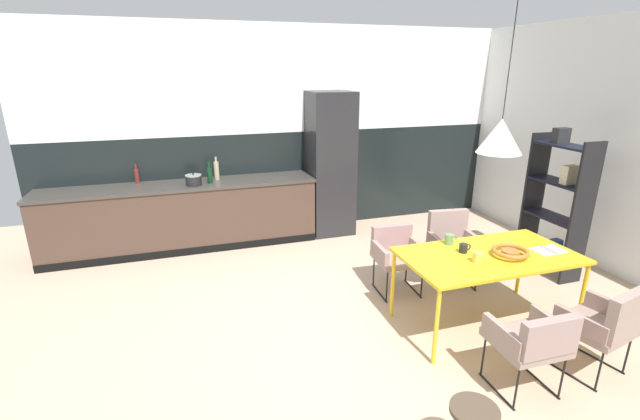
# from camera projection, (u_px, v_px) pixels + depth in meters

# --- Properties ---
(ground_plane) EXTENTS (8.95, 8.95, 0.00)m
(ground_plane) POSITION_uv_depth(u_px,v_px,m) (370.00, 342.00, 3.92)
(ground_plane) COLOR tan
(back_wall_splashback_dark) EXTENTS (6.88, 0.12, 1.47)m
(back_wall_splashback_dark) POSITION_uv_depth(u_px,v_px,m) (287.00, 181.00, 6.54)
(back_wall_splashback_dark) COLOR black
(back_wall_splashback_dark) RESTS_ON ground
(back_wall_panel_upper) EXTENTS (6.88, 0.12, 1.47)m
(back_wall_panel_upper) POSITION_uv_depth(u_px,v_px,m) (284.00, 79.00, 6.08)
(back_wall_panel_upper) COLOR white
(back_wall_panel_upper) RESTS_ON back_wall_splashback_dark
(kitchen_counter) EXTENTS (3.57, 0.63, 0.90)m
(kitchen_counter) POSITION_uv_depth(u_px,v_px,m) (184.00, 216.00, 5.86)
(kitchen_counter) COLOR #463329
(kitchen_counter) RESTS_ON ground
(refrigerator_column) EXTENTS (0.61, 0.60, 2.05)m
(refrigerator_column) POSITION_uv_depth(u_px,v_px,m) (330.00, 164.00, 6.28)
(refrigerator_column) COLOR #232326
(refrigerator_column) RESTS_ON ground
(dining_table) EXTENTS (1.60, 0.85, 0.73)m
(dining_table) POSITION_uv_depth(u_px,v_px,m) (489.00, 259.00, 3.99)
(dining_table) COLOR gold
(dining_table) RESTS_ON ground
(armchair_far_side) EXTENTS (0.54, 0.53, 0.83)m
(armchair_far_side) POSITION_uv_depth(u_px,v_px,m) (451.00, 239.00, 4.87)
(armchair_far_side) COLOR gray
(armchair_far_side) RESTS_ON ground
(armchair_by_stool) EXTENTS (0.50, 0.48, 0.72)m
(armchair_by_stool) POSITION_uv_depth(u_px,v_px,m) (534.00, 339.00, 3.16)
(armchair_by_stool) COLOR gray
(armchair_by_stool) RESTS_ON ground
(armchair_facing_counter) EXTENTS (0.51, 0.50, 0.71)m
(armchair_facing_counter) POSITION_uv_depth(u_px,v_px,m) (396.00, 250.00, 4.72)
(armchair_facing_counter) COLOR gray
(armchair_facing_counter) RESTS_ON ground
(armchair_corner_seat) EXTENTS (0.57, 0.56, 0.79)m
(armchair_corner_seat) POSITION_uv_depth(u_px,v_px,m) (607.00, 321.00, 3.35)
(armchair_corner_seat) COLOR gray
(armchair_corner_seat) RESTS_ON ground
(fruit_bowl) EXTENTS (0.32, 0.32, 0.07)m
(fruit_bowl) POSITION_uv_depth(u_px,v_px,m) (510.00, 252.00, 3.91)
(fruit_bowl) COLOR #B2662D
(fruit_bowl) RESTS_ON dining_table
(open_book) EXTENTS (0.29, 0.19, 0.02)m
(open_book) POSITION_uv_depth(u_px,v_px,m) (548.00, 250.00, 4.04)
(open_book) COLOR white
(open_book) RESTS_ON dining_table
(mug_dark_espresso) EXTENTS (0.13, 0.08, 0.10)m
(mug_dark_espresso) POSITION_uv_depth(u_px,v_px,m) (449.00, 239.00, 4.18)
(mug_dark_espresso) COLOR #5B8456
(mug_dark_espresso) RESTS_ON dining_table
(mug_short_terracotta) EXTENTS (0.13, 0.09, 0.10)m
(mug_short_terracotta) POSITION_uv_depth(u_px,v_px,m) (478.00, 257.00, 3.79)
(mug_short_terracotta) COLOR gold
(mug_short_terracotta) RESTS_ON dining_table
(mug_glass_clear) EXTENTS (0.12, 0.08, 0.08)m
(mug_glass_clear) POSITION_uv_depth(u_px,v_px,m) (464.00, 248.00, 4.00)
(mug_glass_clear) COLOR black
(mug_glass_clear) RESTS_ON dining_table
(cooking_pot) EXTENTS (0.21, 0.21, 0.16)m
(cooking_pot) POSITION_uv_depth(u_px,v_px,m) (194.00, 180.00, 5.64)
(cooking_pot) COLOR black
(cooking_pot) RESTS_ON kitchen_counter
(bottle_spice_small) EXTENTS (0.06, 0.06, 0.29)m
(bottle_spice_small) POSITION_uv_depth(u_px,v_px,m) (210.00, 175.00, 5.72)
(bottle_spice_small) COLOR #0F3319
(bottle_spice_small) RESTS_ON kitchen_counter
(bottle_wine_green) EXTENTS (0.06, 0.06, 0.26)m
(bottle_wine_green) POSITION_uv_depth(u_px,v_px,m) (137.00, 175.00, 5.73)
(bottle_wine_green) COLOR maroon
(bottle_wine_green) RESTS_ON kitchen_counter
(bottle_vinegar_dark) EXTENTS (0.07, 0.07, 0.32)m
(bottle_vinegar_dark) POSITION_uv_depth(u_px,v_px,m) (216.00, 170.00, 5.90)
(bottle_vinegar_dark) COLOR tan
(bottle_vinegar_dark) RESTS_ON kitchen_counter
(side_stool) EXTENTS (0.29, 0.29, 0.45)m
(side_stool) POSITION_uv_depth(u_px,v_px,m) (474.00, 416.00, 2.56)
(side_stool) COLOR #4C3D2D
(side_stool) RESTS_ON ground
(open_shelf_unit) EXTENTS (0.30, 0.74, 1.71)m
(open_shelf_unit) POSITION_uv_depth(u_px,v_px,m) (557.00, 201.00, 5.04)
(open_shelf_unit) COLOR black
(open_shelf_unit) RESTS_ON ground
(pendant_lamp_over_table_near) EXTENTS (0.38, 0.38, 1.23)m
(pendant_lamp_over_table_near) POSITION_uv_depth(u_px,v_px,m) (501.00, 136.00, 3.68)
(pendant_lamp_over_table_near) COLOR black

